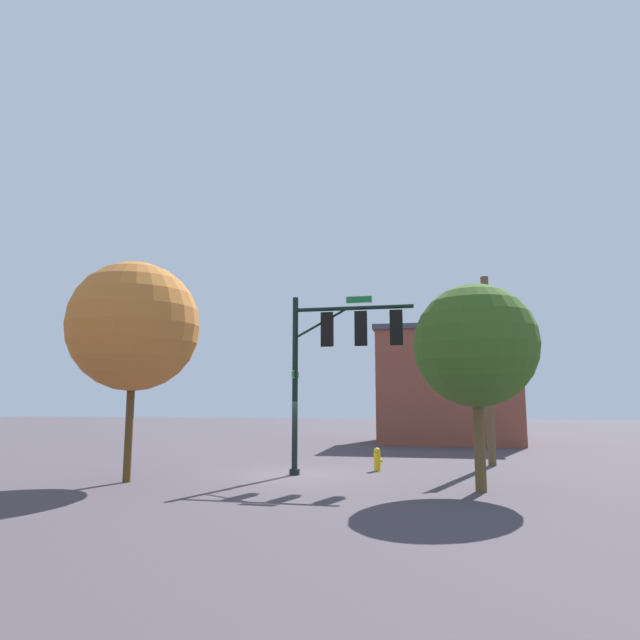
% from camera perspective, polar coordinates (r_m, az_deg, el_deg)
% --- Properties ---
extents(ground_plane, '(120.00, 120.00, 0.00)m').
position_cam_1_polar(ground_plane, '(19.72, -2.67, -15.73)').
color(ground_plane, '#453D44').
extents(signal_pole_assembly, '(4.38, 0.94, 6.22)m').
position_cam_1_polar(signal_pole_assembly, '(19.30, 2.24, -2.59)').
color(signal_pole_assembly, black).
rests_on(signal_pole_assembly, ground_plane).
extents(utility_pole, '(0.91, 1.67, 7.60)m').
position_cam_1_polar(utility_pole, '(23.28, 17.01, -4.60)').
color(utility_pole, brown).
rests_on(utility_pole, ground_plane).
extents(fire_hydrant, '(0.33, 0.24, 0.83)m').
position_cam_1_polar(fire_hydrant, '(20.84, 5.94, -14.16)').
color(fire_hydrant, '#E6B30D').
rests_on(fire_hydrant, ground_plane).
extents(tree_near, '(4.24, 4.24, 7.07)m').
position_cam_1_polar(tree_near, '(19.00, -18.70, -0.62)').
color(tree_near, '#4F3A1B').
rests_on(tree_near, ground_plane).
extents(tree_far, '(3.59, 3.59, 5.94)m').
position_cam_1_polar(tree_far, '(16.69, 15.79, -2.57)').
color(tree_far, brown).
rests_on(tree_far, ground_plane).
extents(brick_building, '(8.50, 6.32, 6.97)m').
position_cam_1_polar(brick_building, '(35.02, 12.97, -6.56)').
color(brick_building, brown).
rests_on(brick_building, ground_plane).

